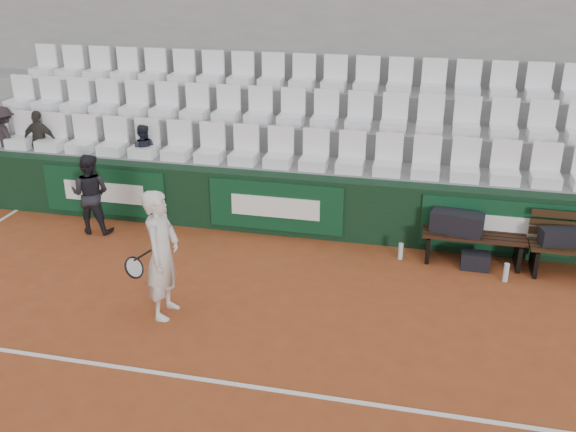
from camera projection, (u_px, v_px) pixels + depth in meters
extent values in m
plane|color=#9C4623|center=(210.00, 381.00, 7.02)|extent=(80.00, 80.00, 0.00)
cube|color=white|center=(210.00, 380.00, 7.02)|extent=(18.00, 0.06, 0.01)
cube|color=black|center=(290.00, 205.00, 10.42)|extent=(18.00, 0.30, 1.00)
cube|color=#0C381E|center=(105.00, 192.00, 10.91)|extent=(2.20, 0.04, 0.82)
cube|color=#0C381E|center=(276.00, 207.00, 10.30)|extent=(2.20, 0.04, 0.82)
cube|color=#0C381E|center=(496.00, 226.00, 9.60)|extent=(2.20, 0.04, 0.82)
cube|color=gray|center=(298.00, 192.00, 10.98)|extent=(18.00, 0.95, 1.00)
cube|color=gray|center=(309.00, 162.00, 11.74)|extent=(18.00, 0.95, 1.45)
cube|color=gray|center=(318.00, 136.00, 12.50)|extent=(18.00, 0.95, 1.90)
cube|color=gray|center=(325.00, 66.00, 12.57)|extent=(18.00, 0.30, 4.40)
cube|color=white|center=(296.00, 149.00, 10.50)|extent=(11.90, 0.44, 0.63)
cube|color=white|center=(308.00, 108.00, 11.17)|extent=(11.90, 0.44, 0.63)
cube|color=white|center=(318.00, 72.00, 11.85)|extent=(11.90, 0.44, 0.63)
cube|color=black|center=(472.00, 248.00, 9.57)|extent=(1.50, 0.56, 0.45)
cube|color=black|center=(457.00, 223.00, 9.48)|extent=(0.80, 0.46, 0.32)
cube|color=black|center=(559.00, 237.00, 9.12)|extent=(0.57, 0.36, 0.24)
cube|color=black|center=(475.00, 261.00, 9.41)|extent=(0.42, 0.26, 0.25)
cylinder|color=silver|center=(401.00, 251.00, 9.69)|extent=(0.07, 0.07, 0.26)
cylinder|color=silver|center=(506.00, 272.00, 9.04)|extent=(0.08, 0.08, 0.27)
imported|color=silver|center=(162.00, 254.00, 7.98)|extent=(0.41, 0.62, 1.70)
torus|color=black|center=(134.00, 268.00, 8.15)|extent=(0.19, 0.30, 0.26)
cylinder|color=black|center=(142.00, 255.00, 8.05)|extent=(0.26, 0.03, 0.20)
imported|color=black|center=(90.00, 194.00, 10.41)|extent=(0.69, 0.56, 1.34)
imported|color=black|center=(1.00, 114.00, 11.56)|extent=(0.87, 0.70, 1.17)
imported|color=#2F2B26|center=(37.00, 117.00, 11.42)|extent=(0.68, 0.32, 1.13)
imported|color=black|center=(141.00, 127.00, 11.03)|extent=(0.55, 0.46, 0.99)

